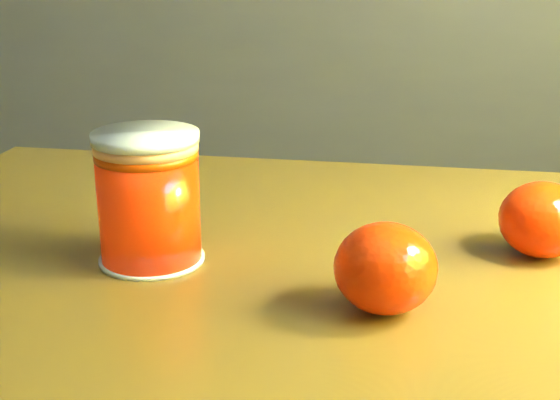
# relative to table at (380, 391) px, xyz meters

# --- Properties ---
(kitchen_counter) EXTENTS (3.15, 0.60, 0.90)m
(kitchen_counter) POSITION_rel_table_xyz_m (-0.81, 1.21, -0.16)
(kitchen_counter) COLOR #424246
(kitchen_counter) RESTS_ON ground
(table) EXTENTS (0.96, 0.70, 0.69)m
(table) POSITION_rel_table_xyz_m (0.00, 0.00, 0.00)
(table) COLOR brown
(table) RESTS_ON ground
(juice_glass) EXTENTS (0.08, 0.08, 0.10)m
(juice_glass) POSITION_rel_table_xyz_m (-0.18, 0.03, 0.14)
(juice_glass) COLOR #FB2B05
(juice_glass) RESTS_ON table
(orange_front) EXTENTS (0.08, 0.08, 0.06)m
(orange_front) POSITION_rel_table_xyz_m (-0.00, -0.04, 0.12)
(orange_front) COLOR #FF3105
(orange_front) RESTS_ON table
(orange_back) EXTENTS (0.09, 0.09, 0.06)m
(orange_back) POSITION_rel_table_xyz_m (0.12, 0.07, 0.12)
(orange_back) COLOR #FF3105
(orange_back) RESTS_ON table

